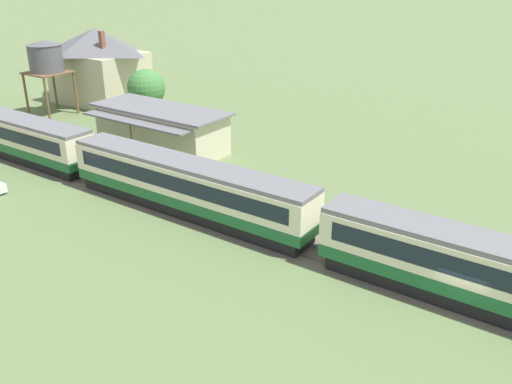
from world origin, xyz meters
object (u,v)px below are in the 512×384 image
station_house_grey_roof (99,65)px  station_building (161,128)px  yard_tree_0 (146,88)px  water_tower (46,58)px  passenger_train (190,185)px

station_house_grey_roof → station_building: bearing=-25.4°
station_building → yard_tree_0: yard_tree_0 is taller
station_house_grey_roof → water_tower: size_ratio=1.38×
station_house_grey_roof → water_tower: station_house_grey_roof is taller
station_house_grey_roof → yard_tree_0: station_house_grey_roof is taller
passenger_train → water_tower: bearing=160.2°
passenger_train → station_building: size_ratio=7.68×
station_building → station_house_grey_roof: size_ratio=1.19×
water_tower → yard_tree_0: (11.78, 4.15, -2.76)m
station_building → yard_tree_0: (-7.91, 6.03, 1.84)m
water_tower → yard_tree_0: 12.79m
passenger_train → yard_tree_0: size_ratio=18.06×
station_building → water_tower: size_ratio=1.64×
water_tower → station_building: bearing=-5.4°
station_building → station_house_grey_roof: station_house_grey_roof is taller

